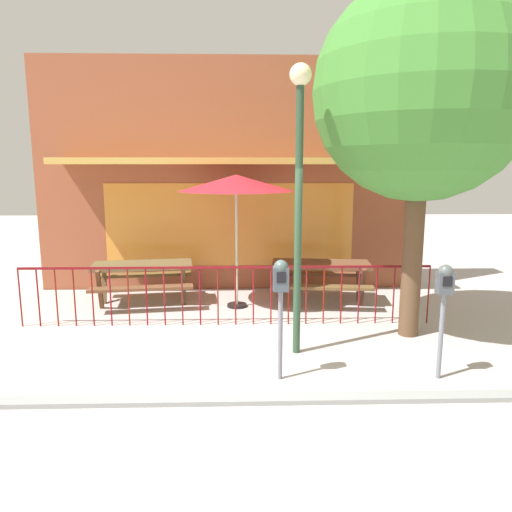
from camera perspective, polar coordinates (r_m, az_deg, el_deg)
name	(u,v)px	position (r m, az deg, el deg)	size (l,w,h in m)	color
ground	(223,369)	(6.28, -3.95, -13.23)	(40.00, 40.00, 0.00)	#B2A7A5
pub_storefront	(230,176)	(10.12, -3.14, 9.40)	(7.82, 1.45, 4.68)	#572D26
patio_fence_front	(227,285)	(7.74, -3.50, -3.44)	(6.59, 0.04, 0.97)	maroon
picnic_table_left	(143,272)	(9.15, -13.24, -1.85)	(1.96, 1.59, 0.79)	brown
picnic_table_right	(321,271)	(9.07, 7.67, -1.78)	(1.93, 1.54, 0.79)	brown
patio_umbrella	(236,184)	(8.54, -2.37, 8.53)	(2.03, 2.03, 2.39)	black
parking_meter_near	(281,288)	(5.65, 2.94, -3.78)	(0.18, 0.17, 1.46)	slate
parking_meter_far	(444,291)	(6.09, 21.36, -3.89)	(0.18, 0.17, 1.41)	slate
street_tree	(422,93)	(7.48, 19.06, 17.80)	(3.08, 3.08, 5.10)	brown
street_lamp	(299,169)	(6.34, 5.11, 10.16)	(0.28, 0.28, 3.80)	#29452F
curb_edge	(220,402)	(5.50, -4.32, -16.86)	(10.95, 0.20, 0.11)	gray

